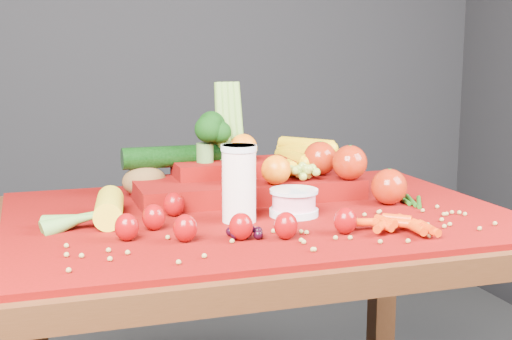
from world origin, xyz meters
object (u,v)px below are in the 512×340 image
object	(u,v)px
table	(259,260)
yogurt_bowl	(294,201)
produce_mound	(258,172)
milk_glass	(239,181)

from	to	relation	value
table	yogurt_bowl	size ratio (longest dim) A/B	10.64
produce_mound	milk_glass	bearing A→B (deg)	-116.95
yogurt_bowl	table	bearing A→B (deg)	138.81
table	produce_mound	xyz separation A→B (m)	(0.05, 0.15, 0.17)
milk_glass	yogurt_bowl	world-z (taller)	milk_glass
yogurt_bowl	produce_mound	bearing A→B (deg)	93.34
milk_glass	produce_mound	distance (m)	0.25
milk_glass	table	bearing A→B (deg)	45.57
produce_mound	yogurt_bowl	bearing A→B (deg)	-86.66
milk_glass	yogurt_bowl	size ratio (longest dim) A/B	1.51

